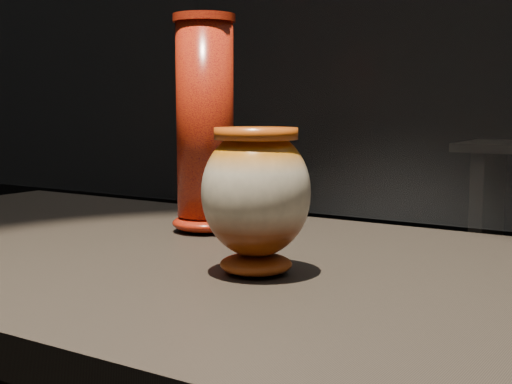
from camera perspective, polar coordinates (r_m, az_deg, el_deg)
main_vase at (r=0.93m, az=0.00°, el=-0.21°), size 0.18×0.18×0.19m
tall_vase at (r=1.24m, az=-4.10°, el=5.12°), size 0.15×0.15×0.37m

